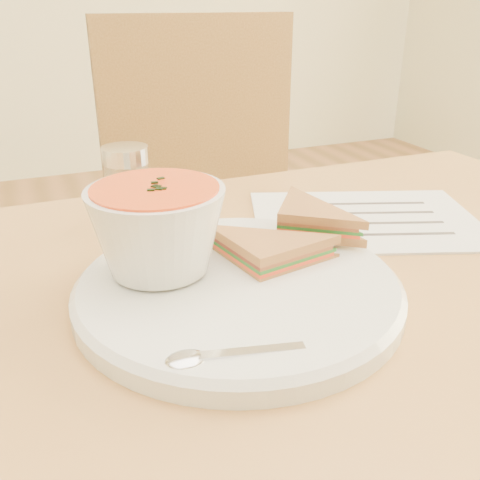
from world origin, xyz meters
name	(u,v)px	position (x,y,z in m)	size (l,w,h in m)	color
chair_far	(229,265)	(0.13, 0.54, 0.49)	(0.44, 0.44, 0.98)	brown
plate	(238,290)	(-0.07, 0.00, 0.76)	(0.31, 0.31, 0.02)	white
soup_bowl	(158,234)	(-0.14, 0.05, 0.81)	(0.13, 0.13, 0.09)	white
sandwich_half_a	(260,274)	(-0.06, -0.01, 0.78)	(0.10, 0.10, 0.03)	#A37539
sandwich_half_b	(277,227)	(-0.01, 0.06, 0.79)	(0.09, 0.09, 0.03)	#A37539
spoon	(249,353)	(-0.11, -0.11, 0.77)	(0.16, 0.03, 0.01)	silver
paper_menu	(365,219)	(0.15, 0.12, 0.75)	(0.28, 0.21, 0.00)	silver
condiment_shaker	(128,187)	(-0.13, 0.22, 0.80)	(0.06, 0.06, 0.10)	silver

